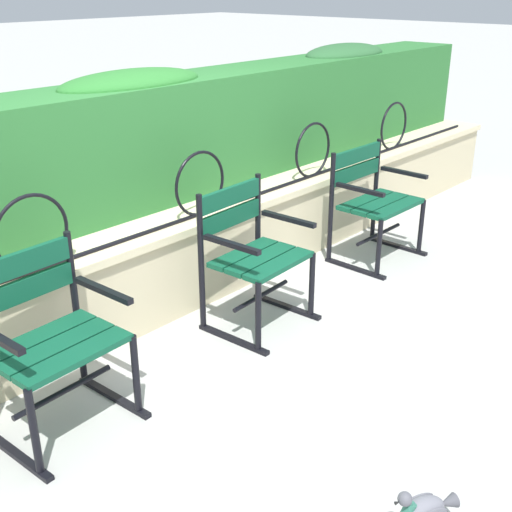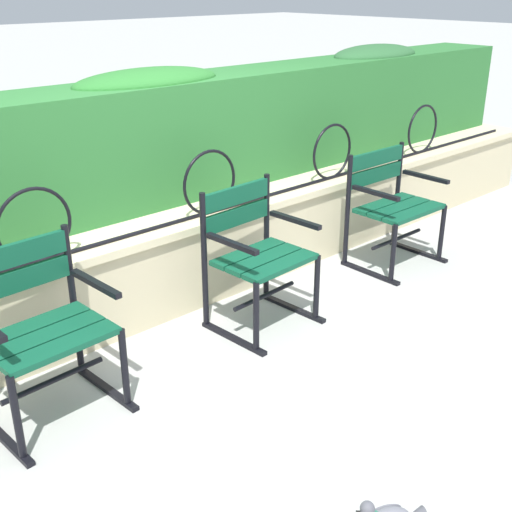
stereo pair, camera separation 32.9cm
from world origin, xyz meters
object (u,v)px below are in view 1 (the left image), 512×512
at_px(pigeon_near_chairs, 424,509).
at_px(park_chair_right, 372,199).
at_px(park_chair_centre, 251,253).
at_px(park_chair_left, 47,337).

bearing_deg(pigeon_near_chairs, park_chair_right, 36.93).
height_order(park_chair_centre, park_chair_right, park_chair_centre).
xyz_separation_m(park_chair_left, pigeon_near_chairs, (0.55, -1.66, -0.35)).
relative_size(park_chair_right, pigeon_near_chairs, 3.05).
distance_m(park_chair_centre, park_chair_right, 1.38).
relative_size(park_chair_left, park_chair_centre, 1.00).
relative_size(park_chair_left, park_chair_right, 1.02).
xyz_separation_m(park_chair_right, pigeon_near_chairs, (-2.20, -1.65, -0.35)).
height_order(park_chair_right, pigeon_near_chairs, park_chair_right).
xyz_separation_m(park_chair_left, park_chair_centre, (1.37, -0.03, -0.00)).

